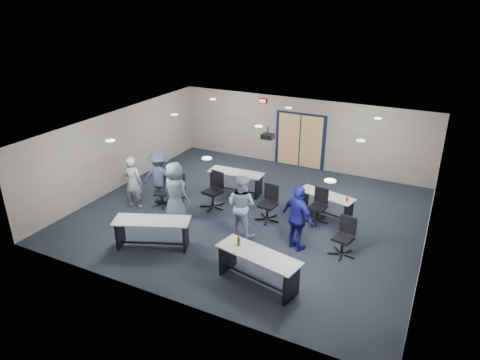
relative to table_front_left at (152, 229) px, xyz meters
The scene contains 25 objects.
floor 3.31m from the table_front_left, 62.26° to the left, with size 10.00×10.00×0.00m, color black.
back_wall 7.59m from the table_front_left, 78.37° to the left, with size 10.00×0.04×2.70m, color slate.
front_wall 2.35m from the table_front_left, 46.59° to the right, with size 10.00×0.04×2.70m, color slate.
left_wall 4.59m from the table_front_left, 140.26° to the left, with size 0.04×9.00×2.70m, color slate.
right_wall 7.18m from the table_front_left, 23.92° to the left, with size 0.04×9.00×2.70m, color slate.
ceiling 3.91m from the table_front_left, 62.26° to the left, with size 10.00×9.00×0.04m, color white.
double_door 7.53m from the table_front_left, 78.32° to the left, with size 2.00×0.07×2.20m.
exit_sign 7.58m from the table_front_left, 90.62° to the left, with size 0.32×0.07×0.18m.
ceiling_projector 4.27m from the table_front_left, 61.76° to the left, with size 0.35×0.32×0.37m.
ceiling_can_lights 4.08m from the table_front_left, 64.17° to the left, with size 6.24×5.74×0.02m, color white, non-canonical shape.
table_front_left is the anchor object (origin of this frame).
table_front_right 3.17m from the table_front_left, ahead, with size 2.14×1.07×1.13m.
table_back_left 4.08m from the table_front_left, 84.10° to the left, with size 1.90×0.73×0.76m.
table_back_right 5.26m from the table_front_left, 46.49° to the left, with size 1.82×0.96×0.82m.
chair_back_a 2.88m from the table_front_left, 111.32° to the left, with size 0.57×0.57×0.91m, color black, non-canonical shape.
chair_back_b 2.75m from the table_front_left, 84.42° to the left, with size 0.73×0.73×1.17m, color black, non-canonical shape.
chair_back_c 3.48m from the table_front_left, 51.80° to the left, with size 0.69×0.69×1.09m, color black, non-canonical shape.
chair_back_d 4.84m from the table_front_left, 43.32° to the left, with size 0.65×0.65×1.03m, color black, non-canonical shape.
chair_loose_left 2.48m from the table_front_left, 121.08° to the left, with size 0.60×0.60×0.96m, color black, non-canonical shape.
chair_loose_right 5.00m from the table_front_left, 22.12° to the left, with size 0.66×0.66×1.05m, color black, non-canonical shape.
person_gray 2.60m from the table_front_left, 140.13° to the left, with size 0.62×0.41×1.71m, color gray.
person_plaid 1.65m from the table_front_left, 101.62° to the left, with size 0.89×0.58×1.82m, color slate.
person_lightblue 2.49m from the table_front_left, 42.83° to the left, with size 0.87×0.68×1.79m, color #A0B0D5.
person_navy 3.85m from the table_front_left, 25.29° to the left, with size 1.07×0.45×1.83m, color navy.
person_back 2.80m from the table_front_left, 122.12° to the left, with size 1.11×0.64×1.72m, color #373E64.
Camera 1 is at (4.97, -10.68, 6.26)m, focal length 32.00 mm.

